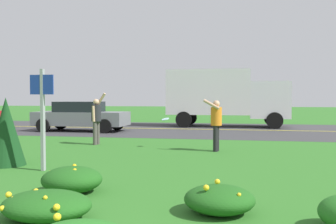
{
  "coord_description": "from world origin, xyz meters",
  "views": [
    {
      "loc": [
        1.64,
        -1.81,
        1.65
      ],
      "look_at": [
        -0.87,
        10.74,
        1.17
      ],
      "focal_mm": 41.66,
      "sensor_mm": 36.0,
      "label": 1
    }
  ],
  "objects_px": {
    "car_gray_center_left": "(81,116)",
    "frisbee_pale_blue": "(165,119)",
    "person_thrower_dark_shirt": "(96,117)",
    "person_catcher_orange_shirt": "(216,121)",
    "box_truck_white": "(225,95)",
    "sign_post_near_path": "(42,109)"
  },
  "relations": [
    {
      "from": "frisbee_pale_blue",
      "to": "car_gray_center_left",
      "type": "relative_size",
      "value": 0.06
    },
    {
      "from": "person_thrower_dark_shirt",
      "to": "sign_post_near_path",
      "type": "bearing_deg",
      "value": -82.26
    },
    {
      "from": "sign_post_near_path",
      "to": "box_truck_white",
      "type": "bearing_deg",
      "value": 76.88
    },
    {
      "from": "box_truck_white",
      "to": "person_catcher_orange_shirt",
      "type": "bearing_deg",
      "value": -88.5
    },
    {
      "from": "frisbee_pale_blue",
      "to": "box_truck_white",
      "type": "bearing_deg",
      "value": 81.68
    },
    {
      "from": "sign_post_near_path",
      "to": "car_gray_center_left",
      "type": "relative_size",
      "value": 0.51
    },
    {
      "from": "person_catcher_orange_shirt",
      "to": "box_truck_white",
      "type": "distance_m",
      "value": 10.31
    },
    {
      "from": "car_gray_center_left",
      "to": "person_catcher_orange_shirt",
      "type": "bearing_deg",
      "value": -39.98
    },
    {
      "from": "person_catcher_orange_shirt",
      "to": "sign_post_near_path",
      "type": "bearing_deg",
      "value": -132.12
    },
    {
      "from": "frisbee_pale_blue",
      "to": "box_truck_white",
      "type": "height_order",
      "value": "box_truck_white"
    },
    {
      "from": "person_thrower_dark_shirt",
      "to": "person_catcher_orange_shirt",
      "type": "bearing_deg",
      "value": -11.83
    },
    {
      "from": "frisbee_pale_blue",
      "to": "car_gray_center_left",
      "type": "xyz_separation_m",
      "value": [
        -5.36,
        5.41,
        -0.2
      ]
    },
    {
      "from": "person_catcher_orange_shirt",
      "to": "box_truck_white",
      "type": "xyz_separation_m",
      "value": [
        -0.27,
        10.27,
        0.87
      ]
    },
    {
      "from": "sign_post_near_path",
      "to": "car_gray_center_left",
      "type": "distance_m",
      "value": 10.5
    },
    {
      "from": "person_catcher_orange_shirt",
      "to": "box_truck_white",
      "type": "bearing_deg",
      "value": 91.5
    },
    {
      "from": "car_gray_center_left",
      "to": "sign_post_near_path",
      "type": "bearing_deg",
      "value": -70.63
    },
    {
      "from": "box_truck_white",
      "to": "sign_post_near_path",
      "type": "bearing_deg",
      "value": -103.12
    },
    {
      "from": "sign_post_near_path",
      "to": "box_truck_white",
      "type": "distance_m",
      "value": 14.62
    },
    {
      "from": "sign_post_near_path",
      "to": "frisbee_pale_blue",
      "type": "height_order",
      "value": "sign_post_near_path"
    },
    {
      "from": "person_catcher_orange_shirt",
      "to": "car_gray_center_left",
      "type": "xyz_separation_m",
      "value": [
        -7.06,
        5.92,
        -0.2
      ]
    },
    {
      "from": "person_thrower_dark_shirt",
      "to": "person_catcher_orange_shirt",
      "type": "distance_m",
      "value": 4.34
    },
    {
      "from": "car_gray_center_left",
      "to": "frisbee_pale_blue",
      "type": "bearing_deg",
      "value": -45.23
    }
  ]
}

